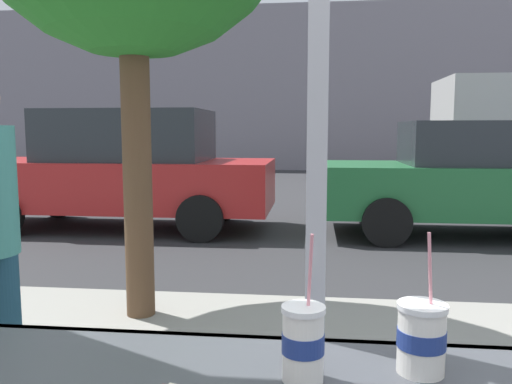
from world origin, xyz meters
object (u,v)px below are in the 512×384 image
object	(u,v)px
soda_cup_left	(421,337)
soda_cup_right	(303,342)
parked_car_red	(123,170)
parked_car_green	(474,178)

from	to	relation	value
soda_cup_left	soda_cup_right	world-z (taller)	soda_cup_right
soda_cup_left	parked_car_red	bearing A→B (deg)	115.73
soda_cup_left	parked_car_red	distance (m)	7.22
soda_cup_left	parked_car_green	distance (m)	6.81
soda_cup_left	parked_car_green	world-z (taller)	parked_car_green
soda_cup_left	soda_cup_right	xyz separation A→B (m)	(-0.25, -0.06, 0.00)
soda_cup_left	soda_cup_right	size ratio (longest dim) A/B	0.98
soda_cup_left	parked_car_green	bearing A→B (deg)	72.71
soda_cup_right	parked_car_red	bearing A→B (deg)	113.71
soda_cup_left	soda_cup_right	bearing A→B (deg)	-165.65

